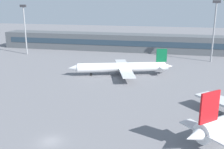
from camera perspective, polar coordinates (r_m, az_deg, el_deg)
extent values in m
plane|color=slate|center=(90.64, -2.15, -1.70)|extent=(400.00, 400.00, 0.00)
cube|color=#4C5156|center=(146.71, 3.77, 6.77)|extent=(142.25, 12.00, 9.00)
cube|color=#263847|center=(140.74, 3.39, 6.59)|extent=(135.13, 0.16, 2.80)
cone|color=white|center=(51.20, 17.08, -12.42)|extent=(4.85, 4.79, 2.81)
cube|color=red|center=(51.43, 19.95, -6.52)|extent=(3.66, 3.45, 5.81)
cube|color=silver|center=(53.08, 19.25, -11.31)|extent=(9.36, 9.74, 0.25)
cylinder|color=white|center=(98.90, 2.06, 1.56)|extent=(31.74, 12.90, 3.40)
cone|color=white|center=(98.39, -8.20, 1.33)|extent=(4.54, 4.20, 3.23)
cone|color=white|center=(102.44, 11.80, 1.73)|extent=(3.96, 3.29, 2.38)
cube|color=#0C5933|center=(100.81, 10.46, 4.00)|extent=(3.85, 1.49, 4.92)
cube|color=silver|center=(101.74, 10.49, 1.80)|extent=(5.07, 9.28, 0.21)
cube|color=silver|center=(99.08, 2.57, 1.42)|extent=(12.14, 26.89, 0.45)
cylinder|color=gray|center=(104.55, 2.18, 1.46)|extent=(3.27, 2.57, 1.79)
cylinder|color=gray|center=(94.26, 2.98, -0.12)|extent=(3.27, 2.57, 1.79)
cylinder|color=black|center=(98.85, -4.46, 0.01)|extent=(0.96, 0.61, 0.89)
cylinder|color=black|center=(101.99, 2.88, 0.53)|extent=(0.96, 0.61, 0.89)
cylinder|color=black|center=(97.55, 3.25, -0.18)|extent=(0.96, 0.61, 0.89)
cylinder|color=gray|center=(126.99, 20.71, 8.18)|extent=(0.70, 0.70, 25.46)
cube|color=#333338|center=(126.19, 21.31, 14.18)|extent=(3.20, 0.80, 1.20)
cylinder|color=gray|center=(142.69, -17.89, 8.71)|extent=(0.70, 0.70, 23.32)
cube|color=#333338|center=(141.91, -18.32, 13.62)|extent=(3.20, 0.80, 1.20)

